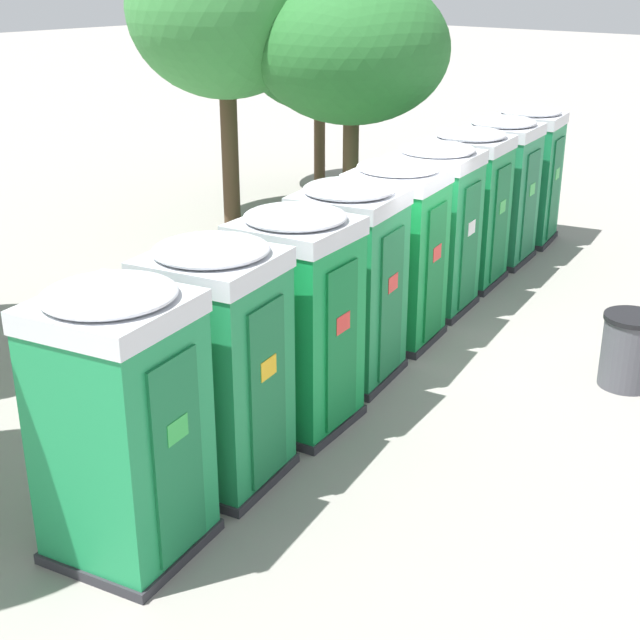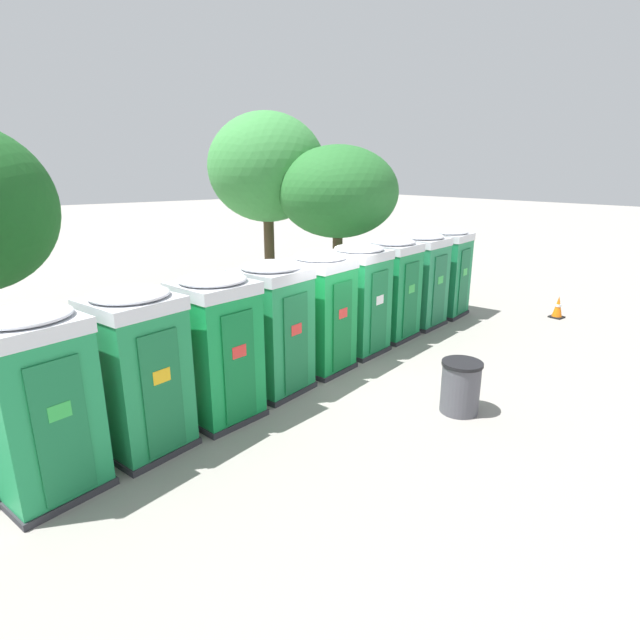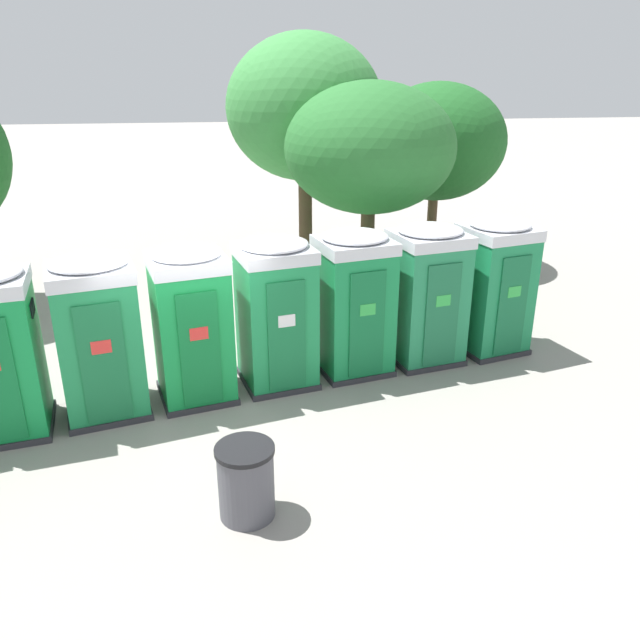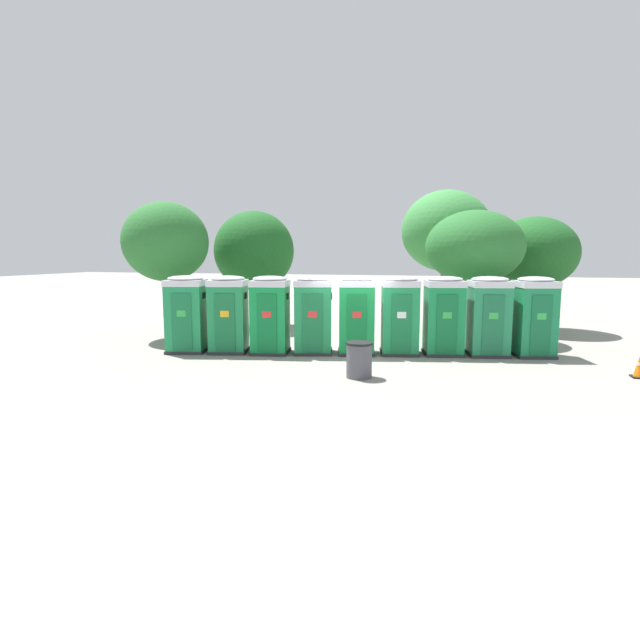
% 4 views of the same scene
% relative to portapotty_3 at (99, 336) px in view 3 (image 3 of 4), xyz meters
% --- Properties ---
extents(ground_plane, '(120.00, 120.00, 0.00)m').
position_rel_portapotty_3_xyz_m(ground_plane, '(1.38, 0.26, -1.28)').
color(ground_plane, gray).
extents(portapotty_3, '(1.47, 1.45, 2.54)m').
position_rel_portapotty_3_xyz_m(portapotty_3, '(0.00, 0.00, 0.00)').
color(portapotty_3, '#2D2D33').
rests_on(portapotty_3, ground).
extents(portapotty_4, '(1.40, 1.42, 2.54)m').
position_rel_portapotty_3_xyz_m(portapotty_4, '(1.38, 0.28, 0.00)').
color(portapotty_4, '#2D2D33').
rests_on(portapotty_4, ground).
extents(portapotty_5, '(1.41, 1.41, 2.54)m').
position_rel_portapotty_3_xyz_m(portapotty_5, '(2.74, 0.59, 0.00)').
color(portapotty_5, '#2D2D33').
rests_on(portapotty_5, ground).
extents(portapotty_6, '(1.43, 1.42, 2.54)m').
position_rel_portapotty_3_xyz_m(portapotty_6, '(4.12, 0.87, 0.00)').
color(portapotty_6, '#2D2D33').
rests_on(portapotty_6, ground).
extents(portapotty_7, '(1.43, 1.41, 2.54)m').
position_rel_portapotty_3_xyz_m(portapotty_7, '(5.51, 1.09, -0.00)').
color(portapotty_7, '#2D2D33').
rests_on(portapotty_7, ground).
extents(portapotty_8, '(1.43, 1.44, 2.54)m').
position_rel_portapotty_3_xyz_m(portapotty_8, '(6.89, 1.33, 0.00)').
color(portapotty_8, '#2D2D33').
rests_on(portapotty_8, ground).
extents(street_tree_0, '(3.62, 3.62, 4.86)m').
position_rel_portapotty_3_xyz_m(street_tree_0, '(5.12, 4.12, 2.20)').
color(street_tree_0, '#4C3826').
rests_on(street_tree_0, ground).
extents(street_tree_2, '(3.71, 3.71, 5.88)m').
position_rel_portapotty_3_xyz_m(street_tree_2, '(4.03, 6.32, 2.90)').
color(street_tree_2, '#4C3826').
rests_on(street_tree_2, ground).
extents(street_tree_3, '(3.56, 3.56, 4.78)m').
position_rel_portapotty_3_xyz_m(street_tree_3, '(7.62, 7.08, 1.99)').
color(street_tree_3, brown).
rests_on(street_tree_3, ground).
extents(trash_can, '(0.71, 0.71, 0.95)m').
position_rel_portapotty_3_xyz_m(trash_can, '(2.05, -2.84, -0.81)').
color(trash_can, '#4C4C54').
rests_on(trash_can, ground).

